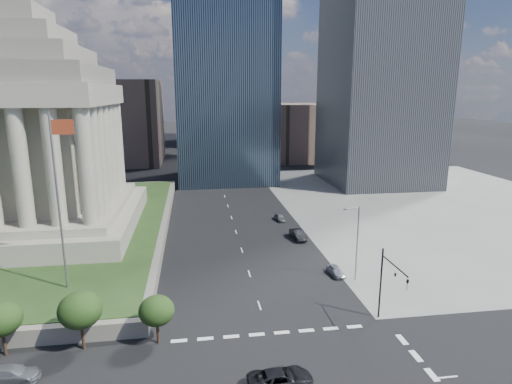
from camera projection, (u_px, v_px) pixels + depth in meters
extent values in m
plane|color=black|center=(218.00, 176.00, 126.48)|extent=(500.00, 500.00, 0.00)
cube|color=slate|center=(437.00, 204.00, 94.43)|extent=(68.00, 90.00, 0.03)
cylinder|color=slate|center=(59.00, 204.00, 47.44)|extent=(0.24, 0.24, 20.00)
cube|color=maroon|center=(62.00, 127.00, 45.68)|extent=(2.40, 0.05, 1.60)
cube|color=black|center=(225.00, 70.00, 115.14)|extent=(26.00, 26.00, 60.00)
cube|color=brown|center=(300.00, 131.00, 157.64)|extent=(20.00, 30.00, 20.00)
cube|color=brown|center=(126.00, 122.00, 147.98)|extent=(24.00, 30.00, 28.00)
cylinder|color=black|center=(381.00, 283.00, 45.91)|extent=(0.18, 0.18, 8.00)
cylinder|color=black|center=(395.00, 266.00, 42.54)|extent=(0.14, 5.50, 0.14)
cube|color=black|center=(407.00, 285.00, 40.07)|extent=(0.30, 0.30, 1.10)
cylinder|color=slate|center=(357.00, 244.00, 54.98)|extent=(0.16, 0.16, 10.00)
cylinder|color=slate|center=(352.00, 208.00, 53.77)|extent=(1.80, 0.12, 0.12)
cube|color=slate|center=(345.00, 209.00, 53.66)|extent=(0.50, 0.22, 0.14)
imported|color=black|center=(280.00, 379.00, 35.57)|extent=(5.76, 3.07, 1.54)
imported|color=#5B5E63|center=(12.00, 374.00, 36.35)|extent=(2.10, 4.67, 1.33)
imported|color=#97989F|center=(336.00, 271.00, 57.52)|extent=(3.81, 1.79, 1.26)
imported|color=black|center=(298.00, 235.00, 71.57)|extent=(4.91, 2.08, 1.58)
imported|color=#4E4F54|center=(280.00, 217.00, 81.98)|extent=(3.85, 1.84, 1.27)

